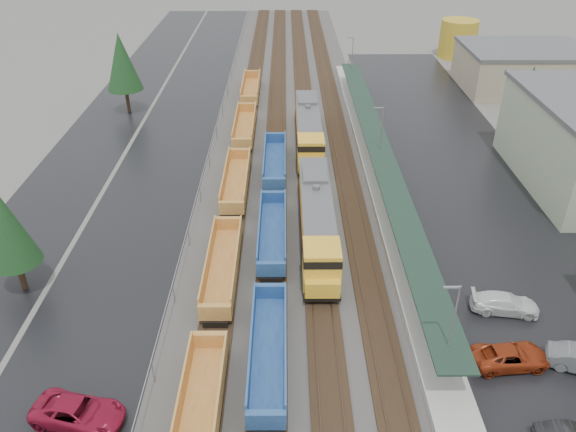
# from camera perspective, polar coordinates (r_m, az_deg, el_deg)

# --- Properties ---
(ballast_strip) EXTENTS (20.00, 160.00, 0.08)m
(ballast_strip) POSITION_cam_1_polar(r_m,az_deg,el_deg) (72.01, 0.37, 7.79)
(ballast_strip) COLOR #302D2B
(ballast_strip) RESTS_ON ground
(trackbed) EXTENTS (14.60, 160.00, 0.22)m
(trackbed) POSITION_cam_1_polar(r_m,az_deg,el_deg) (71.96, 0.37, 7.88)
(trackbed) COLOR black
(trackbed) RESTS_ON ground
(west_parking_lot) EXTENTS (10.00, 160.00, 0.02)m
(west_parking_lot) POSITION_cam_1_polar(r_m,az_deg,el_deg) (73.39, -11.52, 7.59)
(west_parking_lot) COLOR black
(west_parking_lot) RESTS_ON ground
(west_road) EXTENTS (9.00, 160.00, 0.02)m
(west_road) POSITION_cam_1_polar(r_m,az_deg,el_deg) (75.96, -19.00, 7.31)
(west_road) COLOR black
(west_road) RESTS_ON ground
(east_commuter_lot) EXTENTS (16.00, 100.00, 0.02)m
(east_commuter_lot) POSITION_cam_1_polar(r_m,az_deg,el_deg) (66.01, 17.24, 4.00)
(east_commuter_lot) COLOR black
(east_commuter_lot) RESTS_ON ground
(station_platform) EXTENTS (3.00, 80.00, 8.00)m
(station_platform) POSITION_cam_1_polar(r_m,az_deg,el_deg) (63.49, 9.11, 4.70)
(station_platform) COLOR #9E9B93
(station_platform) RESTS_ON ground
(chainlink_fence) EXTENTS (0.08, 160.04, 2.02)m
(chainlink_fence) POSITION_cam_1_polar(r_m,az_deg,el_deg) (70.48, -7.44, 8.38)
(chainlink_fence) COLOR gray
(chainlink_fence) RESTS_ON ground
(tree_west_near) EXTENTS (3.96, 3.96, 9.00)m
(tree_west_near) POSITION_cam_1_polar(r_m,az_deg,el_deg) (47.66, -26.65, -1.09)
(tree_west_near) COLOR #332316
(tree_west_near) RESTS_ON ground
(tree_west_far) EXTENTS (4.84, 4.84, 11.00)m
(tree_west_far) POSITION_cam_1_polar(r_m,az_deg,el_deg) (82.11, -16.53, 14.78)
(tree_west_far) COLOR #332316
(tree_west_far) RESTS_ON ground
(tree_east) EXTENTS (4.40, 4.40, 10.00)m
(tree_east) POSITION_cam_1_polar(r_m,az_deg,el_deg) (73.67, 23.20, 11.20)
(tree_east) COLOR #332316
(tree_east) RESTS_ON ground
(locomotive_lead) EXTENTS (2.95, 19.47, 4.41)m
(locomotive_lead) POSITION_cam_1_polar(r_m,az_deg,el_deg) (50.04, 2.97, -0.55)
(locomotive_lead) COLOR black
(locomotive_lead) RESTS_ON ground
(locomotive_trail) EXTENTS (2.95, 19.47, 4.41)m
(locomotive_trail) POSITION_cam_1_polar(r_m,az_deg,el_deg) (68.77, 2.09, 8.70)
(locomotive_trail) COLOR black
(locomotive_trail) RESTS_ON ground
(well_string_yellow) EXTENTS (2.48, 103.39, 2.20)m
(well_string_yellow) POSITION_cam_1_polar(r_m,az_deg,el_deg) (46.78, -6.63, -5.11)
(well_string_yellow) COLOR #A9722F
(well_string_yellow) RESTS_ON ground
(well_string_blue) EXTENTS (2.45, 71.60, 2.17)m
(well_string_blue) POSITION_cam_1_polar(r_m,az_deg,el_deg) (39.18, -2.00, -13.52)
(well_string_blue) COLOR navy
(well_string_blue) RESTS_ON ground
(storage_tank) EXTENTS (6.65, 6.65, 6.65)m
(storage_tank) POSITION_cam_1_polar(r_m,az_deg,el_deg) (111.80, 16.88, 16.86)
(storage_tank) COLOR gold
(storage_tank) RESTS_ON ground
(parked_car_west_c) EXTENTS (3.84, 6.16, 1.59)m
(parked_car_west_c) POSITION_cam_1_polar(r_m,az_deg,el_deg) (38.28, -20.52, -18.20)
(parked_car_west_c) COLOR maroon
(parked_car_west_c) RESTS_ON ground
(parked_car_east_b) EXTENTS (2.90, 5.48, 1.47)m
(parked_car_east_b) POSITION_cam_1_polar(r_m,az_deg,el_deg) (42.11, 21.65, -13.13)
(parked_car_east_b) COLOR #953013
(parked_car_east_b) RESTS_ON ground
(parked_car_east_c) EXTENTS (2.78, 5.35, 1.48)m
(parked_car_east_c) POSITION_cam_1_polar(r_m,az_deg,el_deg) (46.42, 21.18, -8.30)
(parked_car_east_c) COLOR silver
(parked_car_east_c) RESTS_ON ground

